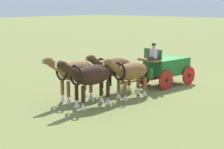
% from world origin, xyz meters
% --- Properties ---
extents(ground_plane, '(220.00, 220.00, 0.00)m').
position_xyz_m(ground_plane, '(0.00, 0.00, 0.00)').
color(ground_plane, olive).
extents(show_wagon, '(5.55, 2.20, 2.64)m').
position_xyz_m(show_wagon, '(0.16, -0.02, 1.11)').
color(show_wagon, '#236B2D').
rests_on(show_wagon, ground).
extents(draft_horse_rear_near, '(3.06, 1.20, 2.16)m').
position_xyz_m(draft_horse_rear_near, '(3.69, 0.13, 1.30)').
color(draft_horse_rear_near, brown).
rests_on(draft_horse_rear_near, ground).
extents(draft_horse_rear_off, '(3.20, 1.28, 2.22)m').
position_xyz_m(draft_horse_rear_off, '(3.50, -1.15, 1.35)').
color(draft_horse_rear_off, brown).
rests_on(draft_horse_rear_off, ground).
extents(draft_horse_lead_near, '(3.15, 1.24, 2.31)m').
position_xyz_m(draft_horse_lead_near, '(6.26, -0.23, 1.43)').
color(draft_horse_lead_near, '#331E14').
rests_on(draft_horse_lead_near, ground).
extents(draft_horse_lead_off, '(3.00, 1.24, 2.33)m').
position_xyz_m(draft_horse_lead_off, '(6.07, -1.51, 1.44)').
color(draft_horse_lead_off, brown).
rests_on(draft_horse_lead_off, ground).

